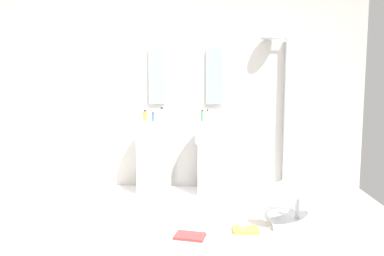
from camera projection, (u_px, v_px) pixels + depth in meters
ground_plane at (174, 232)px, 3.69m from camera, size 4.80×3.60×0.04m
rear_partition at (186, 94)px, 5.17m from camera, size 4.80×0.10×2.60m
pedestal_sink_left at (154, 153)px, 4.94m from camera, size 0.48×0.48×1.06m
pedestal_sink_right at (214, 154)px, 4.90m from camera, size 0.48×0.48×1.06m
vanity_mirror_left at (157, 77)px, 5.10m from camera, size 0.22×0.03×0.74m
vanity_mirror_right at (214, 77)px, 5.06m from camera, size 0.22×0.03×0.74m
shower_column at (288, 111)px, 5.00m from camera, size 0.49×0.24×2.05m
lounge_chair at (298, 191)px, 3.80m from camera, size 1.09×1.09×0.65m
area_rug at (222, 233)px, 3.60m from camera, size 1.28×0.73×0.01m
magazine_ochre at (246, 230)px, 3.62m from camera, size 0.26×0.19×0.03m
magazine_red at (190, 236)px, 3.48m from camera, size 0.31×0.24×0.03m
coffee_mug at (242, 224)px, 3.68m from camera, size 0.09×0.09×0.10m
soap_bottle_blue at (153, 117)px, 4.72m from camera, size 0.04×0.04×0.12m
soap_bottle_green at (202, 116)px, 4.76m from camera, size 0.04×0.04×0.15m
soap_bottle_amber at (145, 116)px, 4.92m from camera, size 0.05×0.05×0.14m
soap_bottle_grey at (208, 115)px, 4.94m from camera, size 0.04×0.04×0.14m
soap_bottle_clear at (162, 115)px, 4.80m from camera, size 0.05×0.05×0.18m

